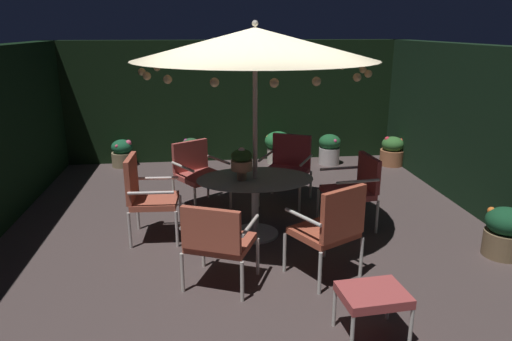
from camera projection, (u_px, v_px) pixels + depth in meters
ground_plane at (253, 240)px, 5.80m from camera, size 6.82×7.90×0.02m
hedge_backdrop_rear at (232, 101)px, 9.08m from camera, size 6.82×0.30×2.27m
patio_dining_table at (255, 191)px, 5.76m from camera, size 1.42×1.02×0.75m
patio_umbrella at (255, 44)px, 5.25m from camera, size 2.78×2.78×2.57m
centerpiece_planter at (242, 161)px, 5.57m from camera, size 0.26×0.26×0.40m
patio_chair_north at (288, 164)px, 6.95m from camera, size 0.86×0.85×0.97m
patio_chair_northeast at (197, 170)px, 6.75m from camera, size 0.85×0.85×0.93m
patio_chair_east at (146, 192)px, 5.67m from camera, size 0.61×0.61×1.04m
patio_chair_southeast at (217, 239)px, 4.57m from camera, size 0.81×0.76×0.90m
patio_chair_south at (331, 226)px, 4.73m from camera, size 0.81×0.79×1.02m
patio_chair_southwest at (355, 186)px, 6.04m from camera, size 0.67×0.66×0.94m
ottoman_footrest at (373, 296)px, 3.87m from camera, size 0.57×0.47×0.43m
potted_plant_front_corner at (191, 153)px, 8.74m from camera, size 0.37×0.37×0.54m
potted_plant_right_near at (122, 153)px, 8.79m from camera, size 0.40×0.40×0.51m
potted_plant_back_left at (329, 149)px, 8.92m from camera, size 0.41×0.41×0.57m
potted_plant_left_near at (392, 151)px, 8.86m from camera, size 0.44×0.44×0.55m
potted_plant_back_right at (278, 146)px, 8.98m from camera, size 0.51×0.51×0.61m
potted_plant_left_far at (505, 231)px, 5.31m from camera, size 0.45×0.45×0.57m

